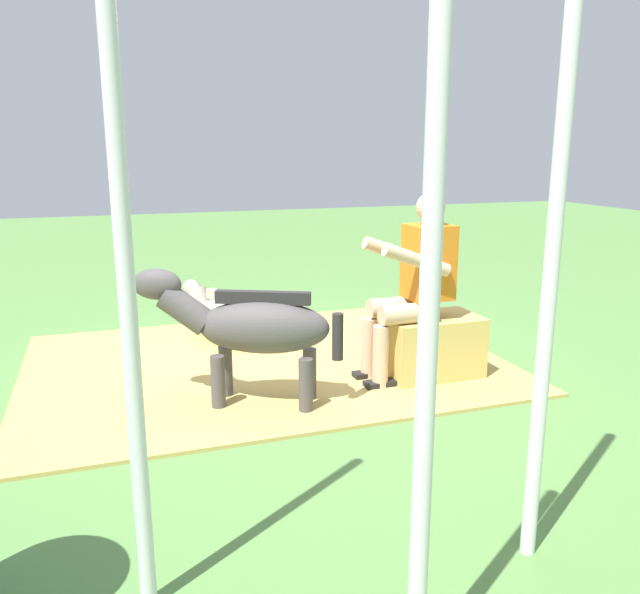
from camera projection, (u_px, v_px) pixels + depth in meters
name	position (u px, v px, depth m)	size (l,w,h in m)	color
ground_plane	(300.00, 371.00, 4.76)	(24.00, 24.00, 0.00)	#568442
hay_patch	(265.00, 363.00, 4.89)	(3.54, 2.58, 0.02)	tan
hay_bale	(431.00, 347.00, 4.58)	(0.68, 0.43, 0.46)	tan
person_seated	(413.00, 280.00, 4.41)	(0.66, 0.42, 1.34)	#D8AD8C
pony_standing	(250.00, 326.00, 4.00)	(1.26, 0.75, 0.89)	#4C4747
pony_lying	(221.00, 318.00, 5.48)	(0.60, 1.36, 0.42)	gray
tent_pole_left	(551.00, 270.00, 2.36)	(0.06, 0.06, 2.39)	silver
tent_pole_right	(126.00, 288.00, 2.06)	(0.06, 0.06, 2.39)	silver
tent_pole_mid	(429.00, 313.00, 1.75)	(0.06, 0.06, 2.39)	silver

